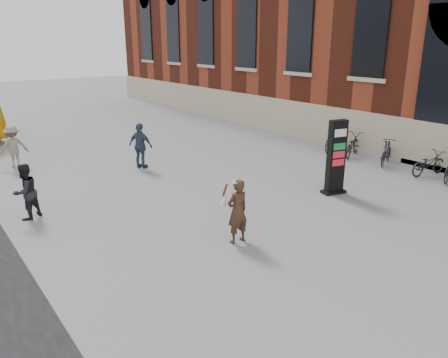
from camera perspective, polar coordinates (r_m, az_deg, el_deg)
ground at (r=11.12m, az=4.20°, el=-7.75°), size 100.00×100.00×0.00m
info_pylon at (r=14.33m, az=14.43°, el=2.74°), size 0.84×0.57×2.40m
woman at (r=10.59m, az=1.72°, el=-4.13°), size 0.61×0.55×1.62m
pedestrian_a at (r=13.17m, az=-24.51°, el=-1.53°), size 0.96×0.89×1.57m
pedestrian_b at (r=18.76m, az=-25.81°, el=3.83°), size 1.08×0.64×1.65m
pedestrian_c at (r=17.10m, az=-10.83°, el=4.28°), size 0.87×1.11×1.75m
bike_4 at (r=17.67m, az=25.16°, el=1.87°), size 1.76×0.84×0.89m
bike_5 at (r=18.52m, az=20.44°, el=3.32°), size 1.74×1.09×1.01m
bike_6 at (r=19.44m, az=16.39°, el=4.30°), size 1.95×1.33×0.97m
bike_7 at (r=20.02m, az=14.14°, el=5.13°), size 1.98×1.14×1.15m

